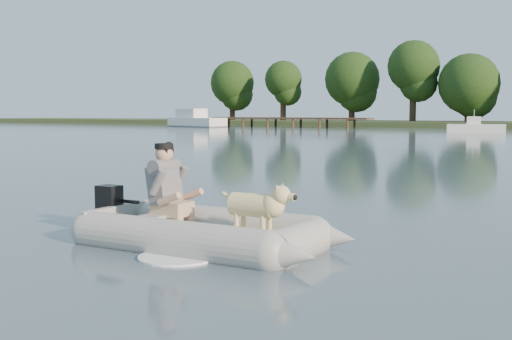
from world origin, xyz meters
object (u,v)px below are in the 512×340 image
Objects in this scene: man at (166,182)px; dog at (253,209)px; dinghy at (207,200)px; cabin_cruiser at (197,118)px; motorboat at (476,122)px; dock at (288,122)px.

man reaches higher than dog.
man is at bearing 175.76° from dinghy.
cabin_cruiser reaches higher than motorboat.
man is 0.24× the size of motorboat.
motorboat reaches higher than man.
motorboat reaches higher than dock.
motorboat is at bearing 96.47° from man.
cabin_cruiser is 1.69× the size of motorboat.
dinghy reaches higher than dock.
dog is at bearing -62.34° from dock.
motorboat is (20.55, -7.66, 0.33)m from dock.
dinghy is 4.74× the size of dog.
dog is at bearing -0.00° from man.
motorboat reaches higher than dinghy.
dock is 59.27m from dog.
cabin_cruiser is at bearing 125.14° from man.
cabin_cruiser is at bearing 126.14° from dog.
dock is at bearing 147.90° from motorboat.
man is at bearing 180.00° from dog.
cabin_cruiser is at bearing 159.36° from motorboat.
dock is 4.16× the size of dinghy.
dog is 0.21× the size of motorboat.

